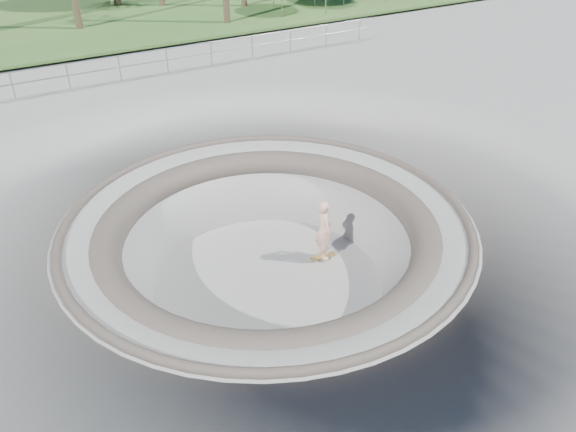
% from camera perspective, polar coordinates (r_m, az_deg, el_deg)
% --- Properties ---
extents(ground, '(180.00, 180.00, 0.00)m').
position_cam_1_polar(ground, '(14.05, -2.14, -0.46)').
color(ground, gray).
rests_on(ground, ground).
extents(skate_bowl, '(14.00, 14.00, 4.10)m').
position_cam_1_polar(skate_bowl, '(15.11, -2.00, -6.32)').
color(skate_bowl, gray).
rests_on(skate_bowl, ground).
extents(distant_hills, '(103.20, 45.00, 28.60)m').
position_cam_1_polar(distant_hills, '(69.78, -23.82, 17.42)').
color(distant_hills, olive).
rests_on(distant_hills, ground).
extents(safety_railing, '(25.00, 0.06, 1.03)m').
position_cam_1_polar(safety_railing, '(24.11, -16.75, 14.20)').
color(safety_railing, gray).
rests_on(safety_railing, ground).
extents(skateboard, '(0.76, 0.29, 0.08)m').
position_cam_1_polar(skateboard, '(15.94, 3.56, -4.11)').
color(skateboard, olive).
rests_on(skateboard, ground).
extents(skater, '(0.55, 0.72, 1.77)m').
position_cam_1_polar(skater, '(15.42, 3.67, -1.41)').
color(skater, '#ECAF98').
rests_on(skater, skateboard).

